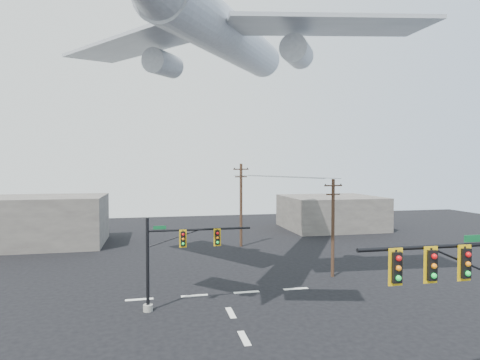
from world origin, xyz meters
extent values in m
cube|color=white|center=(0.00, 4.00, 0.01)|extent=(0.40, 2.00, 0.01)
cube|color=white|center=(0.00, 8.00, 0.01)|extent=(0.40, 2.00, 0.01)
cube|color=white|center=(-6.00, 12.00, 0.01)|extent=(2.00, 0.40, 0.01)
cube|color=white|center=(-2.00, 12.00, 0.01)|extent=(2.00, 0.40, 0.01)
cube|color=white|center=(2.00, 12.00, 0.01)|extent=(2.00, 0.40, 0.01)
cube|color=white|center=(6.00, 12.00, 0.01)|extent=(2.00, 0.40, 0.01)
cylinder|color=black|center=(5.71, -3.85, 6.50)|extent=(6.16, 0.17, 0.17)
cylinder|color=black|center=(7.25, -3.85, 5.85)|extent=(3.35, 0.09, 0.09)
cube|color=black|center=(7.25, -4.01, 5.82)|extent=(0.37, 0.32, 1.19)
cube|color=#ECB50D|center=(7.25, -3.99, 5.82)|extent=(0.60, 0.04, 1.46)
sphere|color=red|center=(7.25, -4.20, 6.20)|extent=(0.22, 0.22, 0.22)
sphere|color=orange|center=(7.25, -4.20, 5.82)|extent=(0.22, 0.22, 0.22)
sphere|color=#0EE440|center=(7.25, -4.20, 5.44)|extent=(0.22, 0.22, 0.22)
cube|color=black|center=(5.71, -4.01, 5.82)|extent=(0.37, 0.32, 1.19)
cube|color=#ECB50D|center=(5.71, -3.99, 5.82)|extent=(0.60, 0.04, 1.46)
sphere|color=red|center=(5.71, -4.20, 6.20)|extent=(0.22, 0.22, 0.22)
sphere|color=orange|center=(5.71, -4.20, 5.82)|extent=(0.22, 0.22, 0.22)
sphere|color=#0EE440|center=(5.71, -4.20, 5.44)|extent=(0.22, 0.22, 0.22)
cube|color=black|center=(4.17, -4.01, 5.82)|extent=(0.37, 0.32, 1.19)
cube|color=#ECB50D|center=(4.17, -3.99, 5.82)|extent=(0.60, 0.04, 1.46)
sphere|color=red|center=(4.17, -4.20, 6.20)|extent=(0.22, 0.22, 0.22)
sphere|color=orange|center=(4.17, -4.20, 5.82)|extent=(0.22, 0.22, 0.22)
sphere|color=#0EE440|center=(4.17, -4.20, 5.44)|extent=(0.22, 0.22, 0.22)
cube|color=#0B5327|center=(7.82, -3.91, 6.77)|extent=(1.03, 0.04, 0.28)
cylinder|color=gray|center=(-5.35, 9.47, 0.22)|extent=(0.63, 0.63, 0.45)
cylinder|color=black|center=(-5.35, 9.47, 3.14)|extent=(0.22, 0.22, 6.27)
cylinder|color=black|center=(-1.85, 9.47, 5.38)|extent=(7.01, 0.14, 0.14)
cylinder|color=black|center=(-3.60, 9.47, 4.84)|extent=(3.66, 0.07, 0.07)
cube|color=black|center=(-3.02, 9.33, 4.81)|extent=(0.30, 0.27, 0.99)
cube|color=#ECB50D|center=(-3.02, 9.35, 4.81)|extent=(0.49, 0.04, 1.21)
sphere|color=red|center=(-3.02, 9.18, 5.13)|extent=(0.18, 0.18, 0.18)
sphere|color=orange|center=(-3.02, 9.18, 4.81)|extent=(0.18, 0.18, 0.18)
sphere|color=#0EE440|center=(-3.02, 9.18, 4.50)|extent=(0.18, 0.18, 0.18)
cube|color=black|center=(-0.68, 9.33, 4.81)|extent=(0.30, 0.27, 0.99)
cube|color=#ECB50D|center=(-0.68, 9.35, 4.81)|extent=(0.49, 0.04, 1.21)
sphere|color=red|center=(-0.68, 9.18, 5.13)|extent=(0.18, 0.18, 0.18)
sphere|color=orange|center=(-0.68, 9.18, 4.81)|extent=(0.18, 0.18, 0.18)
sphere|color=#0EE440|center=(-0.68, 9.18, 4.50)|extent=(0.18, 0.18, 0.18)
cube|color=#0B5327|center=(-4.55, 9.42, 5.60)|extent=(0.85, 0.04, 0.23)
cylinder|color=#462B1E|center=(10.37, 14.64, 4.29)|extent=(0.29, 0.29, 8.57)
cube|color=#462B1E|center=(10.37, 14.64, 8.00)|extent=(1.72, 0.29, 0.11)
cube|color=#462B1E|center=(10.37, 14.64, 7.24)|extent=(1.34, 0.25, 0.11)
cylinder|color=black|center=(9.61, 14.56, 8.10)|extent=(0.10, 0.10, 0.11)
cylinder|color=black|center=(10.37, 14.64, 8.10)|extent=(0.10, 0.10, 0.11)
cylinder|color=black|center=(11.13, 14.72, 8.10)|extent=(0.10, 0.10, 0.11)
cylinder|color=#462B1E|center=(5.35, 29.29, 5.00)|extent=(0.34, 0.34, 9.99)
cube|color=#462B1E|center=(5.35, 29.29, 9.32)|extent=(1.97, 0.71, 0.13)
cube|color=#462B1E|center=(5.35, 29.29, 8.42)|extent=(1.54, 0.58, 0.13)
cylinder|color=black|center=(4.49, 29.03, 9.43)|extent=(0.11, 0.11, 0.13)
cylinder|color=black|center=(5.35, 29.29, 9.43)|extent=(0.11, 0.11, 0.13)
cylinder|color=black|center=(6.21, 29.55, 9.43)|extent=(0.11, 0.11, 0.13)
cylinder|color=black|center=(7.03, 21.96, 8.61)|extent=(5.18, 14.66, 0.03)
cylinder|color=black|center=(8.69, 21.96, 8.61)|extent=(4.91, 14.66, 0.03)
cylinder|color=silver|center=(1.16, 14.90, 20.30)|extent=(14.70, 22.02, 5.57)
cone|color=silver|center=(8.11, 27.09, 21.47)|extent=(5.86, 6.51, 4.07)
cube|color=silver|center=(-6.72, 17.59, 19.82)|extent=(12.78, 15.10, 0.72)
cube|color=silver|center=(7.48, 9.49, 19.82)|extent=(15.23, 6.35, 0.72)
cylinder|color=silver|center=(-4.05, 17.31, 18.42)|extent=(3.68, 4.33, 2.36)
cylinder|color=silver|center=(5.88, 11.65, 18.42)|extent=(3.68, 4.33, 2.36)
cube|color=slate|center=(-20.00, 35.00, 3.00)|extent=(18.00, 10.00, 6.00)
cube|color=slate|center=(22.00, 40.00, 2.50)|extent=(14.00, 12.00, 5.00)
camera|label=1|loc=(-4.92, -17.67, 9.70)|focal=30.00mm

